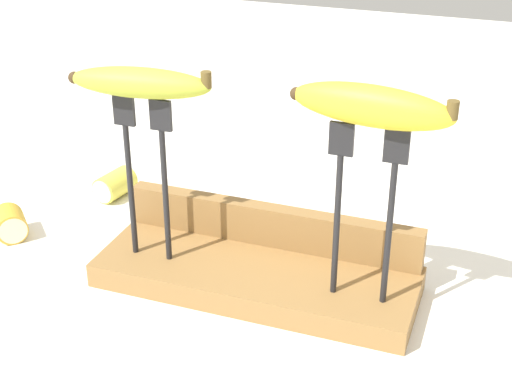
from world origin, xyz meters
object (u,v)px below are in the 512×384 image
(banana_raised_right, at_px, (371,106))
(banana_chunk_near, at_px, (115,185))
(fork_stand_right, at_px, (365,200))
(fork_stand_left, at_px, (146,166))
(banana_chunk_far, at_px, (11,223))
(banana_raised_left, at_px, (140,83))

(banana_raised_right, relative_size, banana_chunk_near, 2.64)
(fork_stand_right, xyz_separation_m, banana_raised_right, (-0.00, 0.00, 0.11))
(fork_stand_right, relative_size, banana_chunk_near, 3.10)
(banana_raised_right, distance_m, banana_chunk_near, 0.51)
(fork_stand_left, distance_m, banana_chunk_far, 0.26)
(banana_raised_left, bearing_deg, banana_chunk_near, 131.37)
(fork_stand_left, bearing_deg, fork_stand_right, 0.00)
(banana_chunk_far, bearing_deg, banana_raised_left, -5.01)
(banana_chunk_near, height_order, banana_chunk_far, banana_chunk_far)
(fork_stand_right, height_order, banana_raised_left, banana_raised_left)
(fork_stand_left, relative_size, banana_chunk_near, 3.09)
(banana_raised_right, bearing_deg, fork_stand_right, -6.71)
(fork_stand_right, relative_size, banana_raised_left, 1.22)
(banana_raised_left, xyz_separation_m, banana_chunk_far, (-0.23, 0.02, -0.23))
(fork_stand_left, distance_m, banana_chunk_near, 0.27)
(fork_stand_right, height_order, banana_chunk_near, fork_stand_right)
(banana_raised_left, bearing_deg, fork_stand_right, 0.00)
(banana_chunk_far, bearing_deg, banana_chunk_near, 65.57)
(fork_stand_left, xyz_separation_m, fork_stand_right, (0.26, 0.00, 0.00))
(fork_stand_left, xyz_separation_m, banana_chunk_far, (-0.23, 0.02, -0.13))
(fork_stand_right, xyz_separation_m, banana_chunk_near, (-0.41, 0.18, -0.13))
(fork_stand_left, bearing_deg, banana_raised_right, 0.00)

